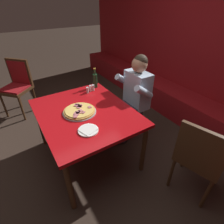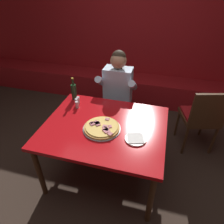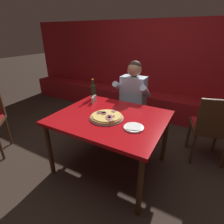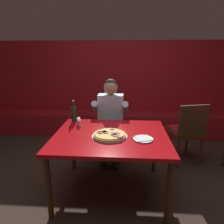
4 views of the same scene
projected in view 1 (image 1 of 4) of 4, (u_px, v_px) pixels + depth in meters
The scene contains 13 objects.
ground_plane at pixel (89, 155), 2.49m from camera, with size 24.00×24.00×0.00m, color #33261E.
booth_wall_panel at pixel (202, 63), 2.94m from camera, with size 6.80×0.16×1.90m, color maroon.
booth_bench at pixel (180, 105), 3.19m from camera, with size 6.46×0.48×0.46m, color maroon.
main_dining_table at pixel (85, 116), 2.12m from camera, with size 1.28×1.05×0.75m.
pizza at pixel (79, 111), 2.05m from camera, with size 0.39×0.39×0.05m.
plate_white_paper at pixel (88, 130), 1.77m from camera, with size 0.21×0.21×0.02m.
beer_bottle at pixel (95, 80), 2.58m from camera, with size 0.07×0.07×0.29m.
shaker_black_pepper at pixel (90, 89), 2.50m from camera, with size 0.04×0.04×0.09m.
shaker_oregano at pixel (93, 88), 2.52m from camera, with size 0.04×0.04×0.09m.
shaker_red_pepper_flakes at pixel (88, 90), 2.45m from camera, with size 0.04×0.04×0.09m.
diner_seated_blue_shirt at pixel (132, 96), 2.49m from camera, with size 0.53×0.53×1.27m.
dining_chair_by_booth at pixel (200, 155), 1.75m from camera, with size 0.54×0.54×0.95m.
dining_chair_far_left at pixel (18, 83), 3.14m from camera, with size 0.62×0.62×0.99m.
Camera 1 is at (1.65, -0.65, 1.89)m, focal length 28.00 mm.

